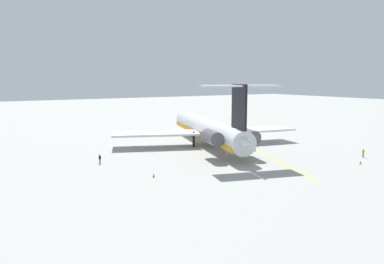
{
  "coord_description": "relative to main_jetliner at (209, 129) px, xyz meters",
  "views": [
    {
      "loc": [
        -72.32,
        58.95,
        14.76
      ],
      "look_at": [
        -2.92,
        16.48,
        3.23
      ],
      "focal_mm": 35.64,
      "sensor_mm": 36.0,
      "label": 1
    }
  ],
  "objects": [
    {
      "name": "main_jetliner",
      "position": [
        0.0,
        0.0,
        0.0
      ],
      "size": [
        46.36,
        41.56,
        13.76
      ],
      "rotation": [
        0.0,
        0.0,
        -0.28
      ],
      "color": "silver",
      "rests_on": "ground"
    },
    {
      "name": "safety_cone_wingtip",
      "position": [
        -28.41,
        -12.38,
        -3.48
      ],
      "size": [
        0.4,
        0.4,
        0.55
      ],
      "primitive_type": "cone",
      "color": "#EA590F",
      "rests_on": "ground"
    },
    {
      "name": "ground_crew_near_nose",
      "position": [
        -4.46,
        25.94,
        -2.7
      ],
      "size": [
        0.26,
        0.37,
        1.65
      ],
      "rotation": [
        0.0,
        0.0,
        2.57
      ],
      "color": "black",
      "rests_on": "ground"
    },
    {
      "name": "safety_cone_nose",
      "position": [
        -17.63,
        21.96,
        -3.48
      ],
      "size": [
        0.4,
        0.4,
        0.55
      ],
      "primitive_type": "cone",
      "color": "#EA590F",
      "rests_on": "ground"
    },
    {
      "name": "ground",
      "position": [
        4.19,
        -12.85,
        -3.75
      ],
      "size": [
        393.6,
        393.6,
        0.0
      ],
      "primitive_type": "plane",
      "color": "#9E9E99"
    },
    {
      "name": "ground_crew_portside",
      "position": [
        9.78,
        -28.04,
        -2.7
      ],
      "size": [
        0.26,
        0.42,
        1.66
      ],
      "rotation": [
        0.0,
        0.0,
        3.2
      ],
      "color": "black",
      "rests_on": "ground"
    },
    {
      "name": "ground_crew_near_tail",
      "position": [
        -25.11,
        -17.9,
        -2.71
      ],
      "size": [
        0.39,
        0.26,
        1.65
      ],
      "rotation": [
        0.0,
        0.0,
        5.14
      ],
      "color": "black",
      "rests_on": "ground"
    },
    {
      "name": "taxiway_centreline",
      "position": [
        1.27,
        -9.6,
        -3.75
      ],
      "size": [
        67.54,
        25.43,
        0.01
      ],
      "primitive_type": "cube",
      "rotation": [
        0.0,
        0.0,
        -0.36
      ],
      "color": "gold",
      "rests_on": "ground"
    }
  ]
}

